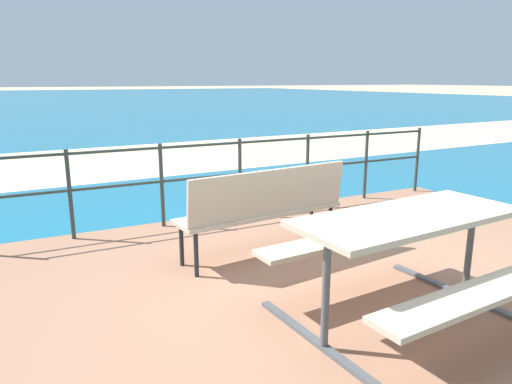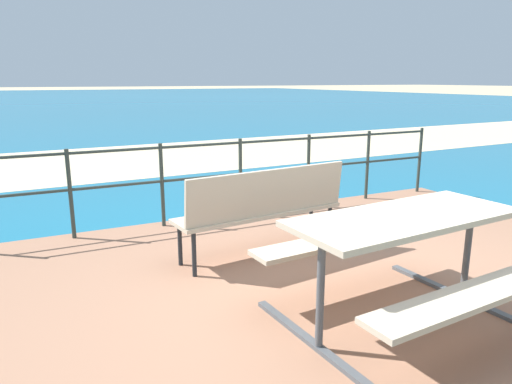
# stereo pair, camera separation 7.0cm
# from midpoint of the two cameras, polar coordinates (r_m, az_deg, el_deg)

# --- Properties ---
(ground_plane) EXTENTS (240.00, 240.00, 0.00)m
(ground_plane) POSITION_cam_midpoint_polar(r_m,az_deg,el_deg) (3.99, 12.85, -12.44)
(ground_plane) COLOR tan
(patio_paving) EXTENTS (6.40, 5.20, 0.06)m
(patio_paving) POSITION_cam_midpoint_polar(r_m,az_deg,el_deg) (3.97, 12.88, -12.05)
(patio_paving) COLOR #996B51
(patio_paving) RESTS_ON ground
(sea_water) EXTENTS (90.00, 90.00, 0.01)m
(sea_water) POSITION_cam_midpoint_polar(r_m,az_deg,el_deg) (42.82, -24.06, 10.06)
(sea_water) COLOR #196B8E
(sea_water) RESTS_ON ground
(beach_strip) EXTENTS (54.12, 6.27, 0.01)m
(beach_strip) POSITION_cam_midpoint_polar(r_m,az_deg,el_deg) (10.80, -13.97, 3.97)
(beach_strip) COLOR beige
(beach_strip) RESTS_ON ground
(picnic_table) EXTENTS (1.74, 1.51, 0.79)m
(picnic_table) POSITION_cam_midpoint_polar(r_m,az_deg,el_deg) (3.35, 17.35, -5.89)
(picnic_table) COLOR #BCAD93
(picnic_table) RESTS_ON patio_paving
(park_bench) EXTENTS (1.72, 0.60, 0.87)m
(park_bench) POSITION_cam_midpoint_polar(r_m,az_deg,el_deg) (4.41, 0.70, -1.51)
(park_bench) COLOR #BCAD93
(park_bench) RESTS_ON patio_paving
(railing_fence) EXTENTS (5.94, 0.04, 0.97)m
(railing_fence) POSITION_cam_midpoint_polar(r_m,az_deg,el_deg) (5.77, -2.32, 2.87)
(railing_fence) COLOR #2D3833
(railing_fence) RESTS_ON patio_paving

